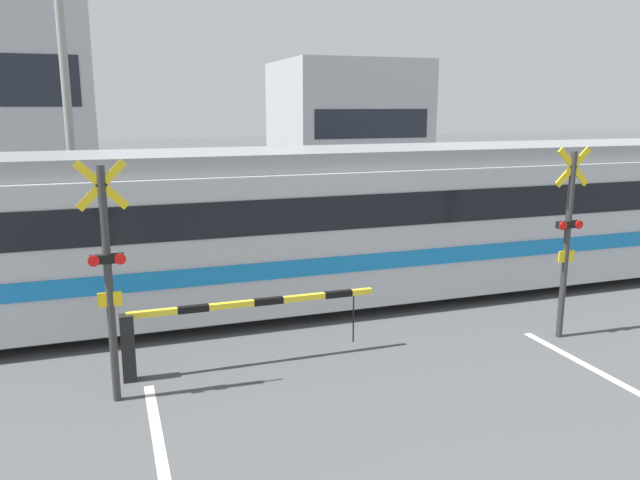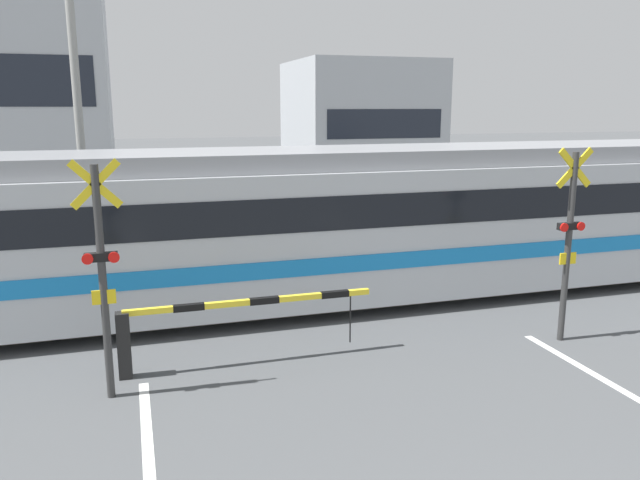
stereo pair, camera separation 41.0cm
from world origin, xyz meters
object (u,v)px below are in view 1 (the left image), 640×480
object	(u,v)px
crossing_signal_right	(567,235)
crossing_barrier_near	(201,323)
commuter_train	(338,221)
crossing_signal_left	(108,272)
crossing_barrier_far	(356,231)

from	to	relation	value
crossing_signal_right	crossing_barrier_near	bearing A→B (deg)	174.46
crossing_barrier_near	commuter_train	bearing A→B (deg)	39.72
crossing_signal_left	crossing_signal_right	bearing A→B (deg)	0.00
commuter_train	crossing_signal_right	bearing A→B (deg)	-48.17
commuter_train	crossing_signal_left	size ratio (longest dim) A/B	5.31
crossing_signal_right	crossing_barrier_far	bearing A→B (deg)	101.31
commuter_train	crossing_barrier_far	world-z (taller)	commuter_train
crossing_barrier_near	crossing_signal_right	xyz separation A→B (m)	(6.30, -0.61, 1.09)
commuter_train	crossing_barrier_far	bearing A→B (deg)	61.64
crossing_barrier_far	crossing_signal_left	bearing A→B (deg)	-134.10
crossing_signal_left	crossing_signal_right	distance (m)	7.60
crossing_barrier_near	crossing_signal_left	xyz separation A→B (m)	(-1.30, -0.61, 1.09)
crossing_signal_left	commuter_train	bearing A→B (deg)	36.08
crossing_barrier_near	crossing_signal_right	distance (m)	6.42
crossing_barrier_near	crossing_signal_right	size ratio (longest dim) A/B	1.19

